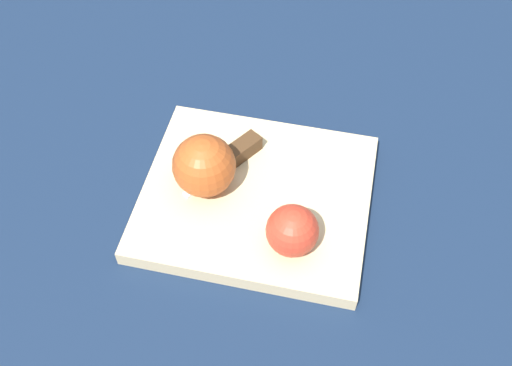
{
  "coord_description": "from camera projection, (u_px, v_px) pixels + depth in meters",
  "views": [
    {
      "loc": [
        -0.03,
        0.48,
        0.68
      ],
      "look_at": [
        0.0,
        0.0,
        0.04
      ],
      "focal_mm": 42.0,
      "sensor_mm": 36.0,
      "label": 1
    }
  ],
  "objects": [
    {
      "name": "ground_plane",
      "position": [
        256.0,
        202.0,
        0.83
      ],
      "size": [
        4.0,
        4.0,
        0.0
      ],
      "primitive_type": "plane",
      "color": "#14233D"
    },
    {
      "name": "cutting_board",
      "position": [
        256.0,
        197.0,
        0.82
      ],
      "size": [
        0.34,
        0.31,
        0.02
      ],
      "color": "#D1B789",
      "rests_on": "ground_plane"
    },
    {
      "name": "apple_half_left",
      "position": [
        292.0,
        231.0,
        0.74
      ],
      "size": [
        0.07,
        0.07,
        0.07
      ],
      "rotation": [
        0.0,
        0.0,
        5.92
      ],
      "color": "red",
      "rests_on": "cutting_board"
    },
    {
      "name": "knife",
      "position": [
        240.0,
        151.0,
        0.84
      ],
      "size": [
        0.1,
        0.11,
        0.02
      ],
      "rotation": [
        0.0,
        0.0,
        0.83
      ],
      "color": "silver",
      "rests_on": "cutting_board"
    },
    {
      "name": "apple_half_right",
      "position": [
        204.0,
        166.0,
        0.79
      ],
      "size": [
        0.08,
        0.08,
        0.08
      ],
      "rotation": [
        0.0,
        0.0,
        2.15
      ],
      "color": "#AD4C1E",
      "rests_on": "cutting_board"
    }
  ]
}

